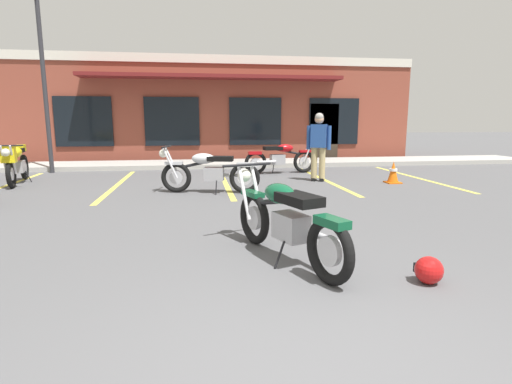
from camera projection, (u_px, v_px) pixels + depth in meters
name	position (u px, v px, depth m)	size (l,w,h in m)	color
ground_plane	(246.00, 225.00, 5.85)	(80.00, 80.00, 0.00)	#515154
sidewalk_kerb	(217.00, 164.00, 13.37)	(22.00, 1.80, 0.14)	#A8A59E
brick_storefront_building	(211.00, 111.00, 17.17)	(14.90, 6.64, 3.76)	brown
painted_stall_lines	(225.00, 182.00, 9.88)	(10.26, 4.80, 0.01)	#DBCC4C
motorcycle_foreground_classic	(286.00, 219.00, 4.32)	(1.05, 2.02, 0.98)	black
motorcycle_red_sportbike	(281.00, 157.00, 11.41)	(2.11, 0.67, 0.98)	black
motorcycle_black_cruiser	(16.00, 162.00, 9.47)	(0.80, 2.09, 0.98)	black
motorcycle_blue_standard	(209.00, 171.00, 8.36)	(2.09, 0.79, 0.98)	black
person_in_black_shirt	(319.00, 143.00, 9.87)	(0.58, 0.39, 1.68)	black
helmet_on_pavement	(429.00, 270.00, 3.75)	(0.26, 0.26, 0.26)	#B71414
traffic_cone	(393.00, 172.00, 9.70)	(0.34, 0.34, 0.53)	orange
parking_lot_lamp_post	(40.00, 50.00, 10.91)	(0.24, 0.76, 5.28)	#2D2D33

